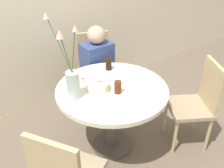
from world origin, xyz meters
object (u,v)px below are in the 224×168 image
object	(u,v)px
chair_near_front	(198,100)
side_plate	(121,72)
birthday_cake	(98,86)
drink_glass_2	(72,78)
flower_vase	(72,79)
drink_glass_1	(118,87)
person_boy	(97,73)
chair_left_flank	(95,66)
drink_glass_0	(109,64)

from	to	relation	value
chair_near_front	side_plate	xyz separation A→B (m)	(-0.50, 0.60, 0.21)
birthday_cake	side_plate	world-z (taller)	birthday_cake
side_plate	drink_glass_2	world-z (taller)	drink_glass_2
side_plate	drink_glass_2	xyz separation A→B (m)	(-0.49, 0.10, 0.06)
flower_vase	drink_glass_1	size ratio (longest dim) A/B	6.16
person_boy	flower_vase	bearing A→B (deg)	-136.69
flower_vase	person_boy	xyz separation A→B (m)	(0.61, 0.58, -0.40)
drink_glass_1	drink_glass_2	distance (m)	0.45
chair_near_front	birthday_cake	xyz separation A→B (m)	(-0.86, 0.48, 0.24)
chair_left_flank	drink_glass_2	world-z (taller)	chair_left_flank
chair_near_front	drink_glass_0	bearing A→B (deg)	-112.65
chair_left_flank	chair_near_front	distance (m)	1.30
birthday_cake	chair_left_flank	bearing A→B (deg)	60.25
flower_vase	chair_near_front	bearing A→B (deg)	-24.63
chair_left_flank	drink_glass_1	world-z (taller)	chair_left_flank
drink_glass_1	person_boy	bearing A→B (deg)	70.85
chair_left_flank	drink_glass_1	xyz separation A→B (m)	(-0.32, -0.90, 0.26)
chair_left_flank	person_boy	size ratio (longest dim) A/B	0.85
chair_left_flank	drink_glass_2	bearing A→B (deg)	-116.01
chair_near_front	person_boy	world-z (taller)	person_boy
drink_glass_0	drink_glass_2	distance (m)	0.43
side_plate	drink_glass_2	distance (m)	0.51
drink_glass_0	drink_glass_2	world-z (taller)	drink_glass_0
flower_vase	drink_glass_0	size ratio (longest dim) A/B	5.64
drink_glass_1	drink_glass_2	world-z (taller)	drink_glass_2
person_boy	side_plate	bearing A→B (deg)	-91.82
birthday_cake	flower_vase	world-z (taller)	flower_vase
side_plate	chair_near_front	bearing A→B (deg)	-50.12
chair_near_front	flower_vase	bearing A→B (deg)	-84.60
birthday_cake	drink_glass_1	size ratio (longest dim) A/B	1.72
flower_vase	side_plate	distance (m)	0.63
chair_left_flank	side_plate	size ratio (longest dim) A/B	4.96
drink_glass_1	flower_vase	bearing A→B (deg)	153.99
side_plate	drink_glass_0	bearing A→B (deg)	113.59
birthday_cake	drink_glass_2	bearing A→B (deg)	120.54
chair_near_front	person_boy	xyz separation A→B (m)	(-0.49, 1.08, -0.02)
birthday_cake	flower_vase	xyz separation A→B (m)	(-0.24, 0.03, 0.15)
flower_vase	chair_left_flank	bearing A→B (deg)	47.28
drink_glass_1	person_boy	world-z (taller)	person_boy
side_plate	person_boy	size ratio (longest dim) A/B	0.17
side_plate	chair_left_flank	bearing A→B (deg)	83.33
drink_glass_1	birthday_cake	bearing A→B (deg)	128.14
chair_near_front	side_plate	distance (m)	0.81
chair_near_front	person_boy	size ratio (longest dim) A/B	0.85
chair_near_front	drink_glass_1	distance (m)	0.86
chair_left_flank	drink_glass_2	size ratio (longest dim) A/B	7.62
drink_glass_1	chair_left_flank	bearing A→B (deg)	70.49
birthday_cake	person_boy	size ratio (longest dim) A/B	0.18
chair_left_flank	flower_vase	xyz separation A→B (m)	(-0.67, -0.72, 0.39)
person_boy	drink_glass_1	bearing A→B (deg)	-109.15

